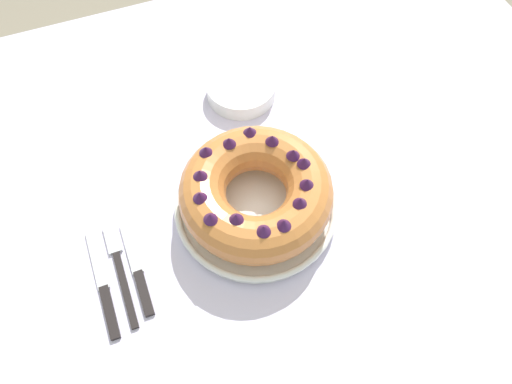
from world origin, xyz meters
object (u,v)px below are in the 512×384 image
at_px(serving_dish, 256,207).
at_px(fork, 120,267).
at_px(side_bowl, 241,89).
at_px(cake_knife, 138,273).
at_px(bundt_cake, 256,192).
at_px(serving_knife, 104,289).

height_order(serving_dish, fork, serving_dish).
distance_m(serving_dish, side_bowl, 0.29).
bearing_deg(cake_knife, side_bowl, 40.76).
bearing_deg(cake_knife, bundt_cake, 4.86).
bearing_deg(fork, side_bowl, 41.05).
height_order(bundt_cake, cake_knife, bundt_cake).
relative_size(serving_knife, side_bowl, 1.43).
height_order(serving_dish, side_bowl, side_bowl).
distance_m(serving_dish, bundt_cake, 0.06).
bearing_deg(side_bowl, cake_knife, -133.57).
relative_size(serving_knife, cake_knife, 1.14).
distance_m(serving_dish, cake_knife, 0.24).
xyz_separation_m(serving_dish, fork, (-0.26, -0.02, -0.01)).
distance_m(fork, serving_knife, 0.05).
xyz_separation_m(bundt_cake, serving_knife, (-0.30, -0.05, -0.07)).
bearing_deg(serving_dish, bundt_cake, -165.42).
bearing_deg(bundt_cake, side_bowl, 75.26).
relative_size(bundt_cake, fork, 1.36).
relative_size(bundt_cake, serving_knife, 1.29).
xyz_separation_m(serving_knife, cake_knife, (0.06, 0.01, 0.00)).
xyz_separation_m(cake_knife, side_bowl, (0.31, 0.33, 0.01)).
relative_size(serving_dish, serving_knife, 1.42).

